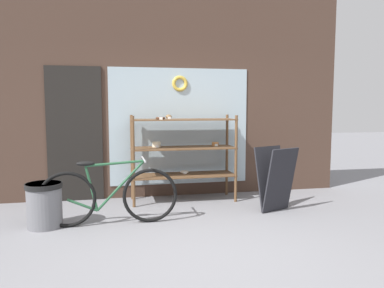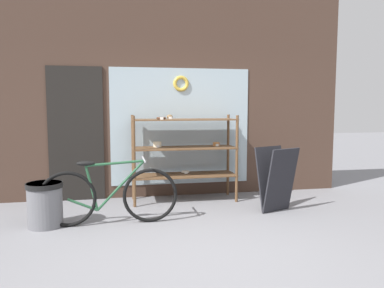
% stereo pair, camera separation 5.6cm
% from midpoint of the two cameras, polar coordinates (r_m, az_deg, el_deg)
% --- Properties ---
extents(ground_plane, '(30.00, 30.00, 0.00)m').
position_cam_midpoint_polar(ground_plane, '(4.05, 0.84, -15.78)').
color(ground_plane, gray).
extents(storefront_facade, '(5.95, 0.13, 3.71)m').
position_cam_midpoint_polar(storefront_facade, '(6.17, -4.37, 8.74)').
color(storefront_facade, '#473328').
rests_on(storefront_facade, ground_plane).
extents(display_case, '(1.61, 0.53, 1.35)m').
position_cam_midpoint_polar(display_case, '(5.84, -1.72, -0.77)').
color(display_case, brown).
rests_on(display_case, ground_plane).
extents(bicycle, '(1.71, 0.46, 0.83)m').
position_cam_midpoint_polar(bicycle, '(4.83, -12.86, -7.68)').
color(bicycle, black).
rests_on(bicycle, ground_plane).
extents(sandwich_board, '(0.61, 0.54, 0.91)m').
position_cam_midpoint_polar(sandwich_board, '(5.43, 12.33, -5.24)').
color(sandwich_board, '#232328').
rests_on(sandwich_board, ground_plane).
extents(trash_bin, '(0.44, 0.44, 0.55)m').
position_cam_midpoint_polar(trash_bin, '(5.00, -21.88, -8.35)').
color(trash_bin, slate).
rests_on(trash_bin, ground_plane).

